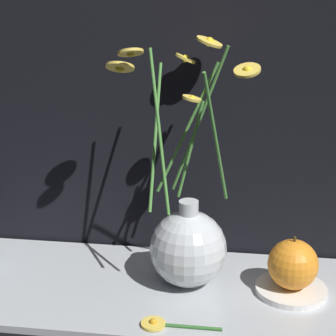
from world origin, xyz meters
The scene contains 6 objects.
ground_plane centered at (0.00, 0.00, 0.00)m, with size 6.00×6.00×0.00m, color black.
shelf centered at (0.00, 0.00, 0.01)m, with size 0.84×0.28×0.01m.
vase_with_flowers centered at (0.04, 0.02, 0.09)m, with size 0.23×0.18×0.39m.
saucer_plate centered at (0.21, 0.01, 0.02)m, with size 0.11×0.11×0.01m.
orange_fruit centered at (0.21, 0.01, 0.06)m, with size 0.08×0.08×0.09m.
loose_daisy centered at (0.02, -0.11, 0.02)m, with size 0.12×0.04×0.01m.
Camera 1 is at (0.12, -0.80, 0.49)m, focal length 60.00 mm.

